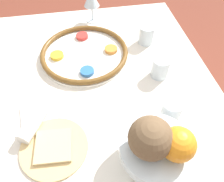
{
  "coord_description": "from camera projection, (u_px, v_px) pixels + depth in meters",
  "views": [
    {
      "loc": [
        0.49,
        -0.03,
        1.34
      ],
      "look_at": [
        0.04,
        0.05,
        0.79
      ],
      "focal_mm": 35.0,
      "sensor_mm": 36.0,
      "label": 1
    }
  ],
  "objects": [
    {
      "name": "bread_plate",
      "position": [
        54.0,
        147.0,
        0.63
      ],
      "size": [
        0.2,
        0.2,
        0.02
      ],
      "color": "tan",
      "rests_on": "dining_table"
    },
    {
      "name": "spoon",
      "position": [
        25.0,
        125.0,
        0.68
      ],
      "size": [
        0.15,
        0.04,
        0.01
      ],
      "color": "silver",
      "rests_on": "dining_table"
    },
    {
      "name": "coconut",
      "position": [
        150.0,
        138.0,
        0.49
      ],
      "size": [
        0.1,
        0.1,
        0.1
      ],
      "color": "brown",
      "rests_on": "fruit_stand"
    },
    {
      "name": "orange_fruit",
      "position": [
        178.0,
        144.0,
        0.49
      ],
      "size": [
        0.08,
        0.08,
        0.08
      ],
      "color": "orange",
      "rests_on": "fruit_stand"
    },
    {
      "name": "napkin_roll",
      "position": [
        37.0,
        117.0,
        0.68
      ],
      "size": [
        0.17,
        0.12,
        0.04
      ],
      "color": "white",
      "rests_on": "dining_table"
    },
    {
      "name": "seder_plate",
      "position": [
        84.0,
        53.0,
        0.88
      ],
      "size": [
        0.35,
        0.35,
        0.03
      ],
      "color": "white",
      "rests_on": "dining_table"
    },
    {
      "name": "cup_mid",
      "position": [
        160.0,
        68.0,
        0.79
      ],
      "size": [
        0.06,
        0.06,
        0.08
      ],
      "color": "silver",
      "rests_on": "dining_table"
    },
    {
      "name": "cup_near",
      "position": [
        147.0,
        35.0,
        0.92
      ],
      "size": [
        0.06,
        0.06,
        0.08
      ],
      "color": "silver",
      "rests_on": "dining_table"
    },
    {
      "name": "fruit_stand",
      "position": [
        156.0,
        150.0,
        0.55
      ],
      "size": [
        0.19,
        0.19,
        0.1
      ],
      "color": "silver",
      "rests_on": "dining_table"
    },
    {
      "name": "ground_plane",
      "position": [
        103.0,
        169.0,
        1.35
      ],
      "size": [
        8.0,
        8.0,
        0.0
      ],
      "primitive_type": "plane",
      "color": "brown"
    },
    {
      "name": "dining_table",
      "position": [
        101.0,
        141.0,
        1.06
      ],
      "size": [
        1.1,
        0.88,
        0.75
      ],
      "color": "silver",
      "rests_on": "ground_plane"
    },
    {
      "name": "cup_far",
      "position": [
        171.0,
        110.0,
        0.67
      ],
      "size": [
        0.06,
        0.06,
        0.08
      ],
      "color": "silver",
      "rests_on": "dining_table"
    }
  ]
}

